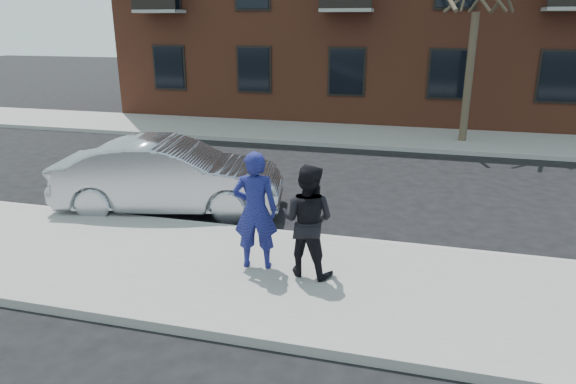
# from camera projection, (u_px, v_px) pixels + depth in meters

# --- Properties ---
(ground) EXTENTS (100.00, 100.00, 0.00)m
(ground) POSITION_uv_depth(u_px,v_px,m) (222.00, 269.00, 8.79)
(ground) COLOR black
(ground) RESTS_ON ground
(near_sidewalk) EXTENTS (50.00, 3.50, 0.15)m
(near_sidewalk) POSITION_uv_depth(u_px,v_px,m) (216.00, 271.00, 8.54)
(near_sidewalk) COLOR gray
(near_sidewalk) RESTS_ON ground
(near_curb) EXTENTS (50.00, 0.10, 0.15)m
(near_curb) POSITION_uv_depth(u_px,v_px,m) (251.00, 231.00, 10.19)
(near_curb) COLOR #999691
(near_curb) RESTS_ON ground
(far_sidewalk) EXTENTS (50.00, 3.50, 0.15)m
(far_sidewalk) POSITION_uv_depth(u_px,v_px,m) (335.00, 134.00, 19.10)
(far_sidewalk) COLOR gray
(far_sidewalk) RESTS_ON ground
(far_curb) EXTENTS (50.00, 0.10, 0.15)m
(far_curb) POSITION_uv_depth(u_px,v_px,m) (326.00, 145.00, 17.44)
(far_curb) COLOR #999691
(far_curb) RESTS_ON ground
(silver_sedan) EXTENTS (5.13, 2.68, 1.61)m
(silver_sedan) POSITION_uv_depth(u_px,v_px,m) (170.00, 176.00, 11.28)
(silver_sedan) COLOR #999BA3
(silver_sedan) RESTS_ON ground
(man_hoodie) EXTENTS (0.79, 0.59, 1.97)m
(man_hoodie) POSITION_uv_depth(u_px,v_px,m) (255.00, 210.00, 8.27)
(man_hoodie) COLOR navy
(man_hoodie) RESTS_ON near_sidewalk
(man_peacoat) EXTENTS (0.99, 0.83, 1.82)m
(man_peacoat) POSITION_uv_depth(u_px,v_px,m) (307.00, 220.00, 8.05)
(man_peacoat) COLOR black
(man_peacoat) RESTS_ON near_sidewalk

